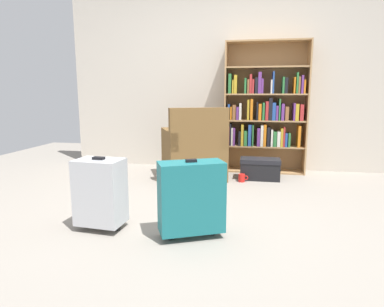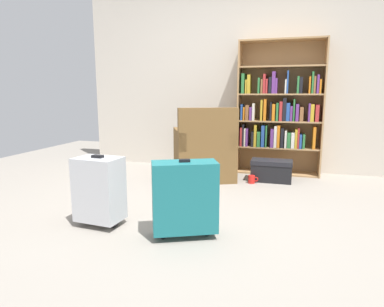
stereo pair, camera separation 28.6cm
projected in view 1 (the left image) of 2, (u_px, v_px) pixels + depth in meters
The scene contains 8 objects.
ground_plane at pixel (201, 218), 2.86m from camera, with size 7.80×7.80×0.00m, color gray.
back_wall at pixel (224, 76), 4.67m from camera, with size 4.46×0.10×2.60m, color beige.
bookshelf at pixel (265, 111), 4.46m from camera, with size 1.08×0.30×1.73m.
armchair at pixel (194, 154), 4.16m from camera, with size 0.92×0.92×0.90m.
mug at pixel (242, 178), 4.04m from camera, with size 0.12×0.08×0.10m.
storage_box at pixel (260, 168), 4.15m from camera, with size 0.49×0.27×0.26m.
suitcase_silver at pixel (100, 192), 2.59m from camera, with size 0.38×0.28×0.58m.
suitcase_teal at pixel (191, 197), 2.44m from camera, with size 0.52×0.39×0.59m.
Camera 1 is at (0.41, -2.69, 1.06)m, focal length 31.06 mm.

